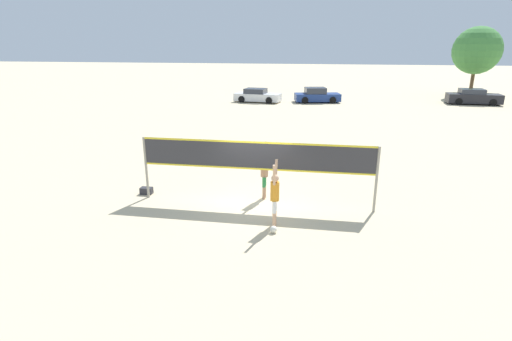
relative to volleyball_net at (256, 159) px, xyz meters
The scene contains 10 objects.
ground_plane 1.72m from the volleyball_net, ahead, with size 200.00×200.00×0.00m, color beige.
volleyball_net is the anchor object (origin of this frame).
player_spiker 1.96m from the volleyball_net, 62.00° to the right, with size 0.28×0.70×2.13m.
player_blocker 0.90m from the volleyball_net, 72.00° to the left, with size 0.28×0.70×2.13m.
volleyball 2.84m from the volleyball_net, 67.09° to the right, with size 0.22×0.22×0.22m.
gear_bag 4.66m from the volleyball_net, behind, with size 0.46×0.28×0.26m.
parked_car_near 32.23m from the volleyball_net, 59.70° to the left, with size 4.81×2.09×1.43m.
parked_car_mid 26.24m from the volleyball_net, 99.28° to the left, with size 4.66×2.35×1.31m.
parked_car_far 26.74m from the volleyball_net, 86.65° to the left, with size 4.63×2.68×1.43m.
tree_left_cluster 37.87m from the volleyball_net, 61.96° to the left, with size 4.85×4.85×7.25m.
Camera 1 is at (2.23, -13.24, 5.60)m, focal length 28.00 mm.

